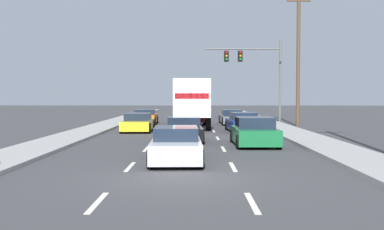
# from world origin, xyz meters

# --- Properties ---
(ground_plane) EXTENTS (140.00, 140.00, 0.00)m
(ground_plane) POSITION_xyz_m (0.00, 25.00, 0.00)
(ground_plane) COLOR #3D3D3F
(sidewalk_right) EXTENTS (2.37, 80.00, 0.14)m
(sidewalk_right) POSITION_xyz_m (6.44, 20.00, 0.07)
(sidewalk_right) COLOR #9E9E99
(sidewalk_right) RESTS_ON ground_plane
(sidewalk_left) EXTENTS (2.37, 80.00, 0.14)m
(sidewalk_left) POSITION_xyz_m (-6.44, 20.00, 0.07)
(sidewalk_left) COLOR #9E9E99
(sidewalk_left) RESTS_ON ground_plane
(lane_markings) EXTENTS (3.54, 62.00, 0.01)m
(lane_markings) POSITION_xyz_m (0.00, 21.99, 0.00)
(lane_markings) COLOR silver
(lane_markings) RESTS_ON ground_plane
(car_orange) EXTENTS (1.95, 4.21, 1.21)m
(car_orange) POSITION_xyz_m (-3.65, 24.37, 0.57)
(car_orange) COLOR orange
(car_orange) RESTS_ON ground_plane
(car_yellow) EXTENTS (1.97, 4.53, 1.20)m
(car_yellow) POSITION_xyz_m (-3.31, 16.92, 0.55)
(car_yellow) COLOR yellow
(car_yellow) RESTS_ON ground_plane
(box_truck) EXTENTS (2.77, 8.29, 3.45)m
(box_truck) POSITION_xyz_m (0.15, 19.62, 1.99)
(box_truck) COLOR white
(box_truck) RESTS_ON ground_plane
(car_black) EXTENTS (2.12, 4.56, 1.25)m
(car_black) POSITION_xyz_m (-0.15, 10.69, 0.57)
(car_black) COLOR black
(car_black) RESTS_ON ground_plane
(car_silver) EXTENTS (1.94, 4.26, 1.24)m
(car_silver) POSITION_xyz_m (-0.22, 3.19, 0.57)
(car_silver) COLOR #B7BABF
(car_silver) RESTS_ON ground_plane
(car_gray) EXTENTS (1.93, 4.61, 1.20)m
(car_gray) POSITION_xyz_m (3.47, 24.34, 0.55)
(car_gray) COLOR slate
(car_gray) RESTS_ON ground_plane
(car_blue) EXTENTS (2.06, 4.57, 1.27)m
(car_blue) POSITION_xyz_m (3.55, 16.44, 0.57)
(car_blue) COLOR #1E389E
(car_blue) RESTS_ON ground_plane
(car_green) EXTENTS (2.03, 4.02, 1.34)m
(car_green) POSITION_xyz_m (3.25, 8.40, 0.62)
(car_green) COLOR #196B38
(car_green) RESTS_ON ground_plane
(traffic_signal_mast) EXTENTS (6.87, 0.69, 7.28)m
(traffic_signal_mast) POSITION_xyz_m (5.40, 28.03, 5.26)
(traffic_signal_mast) COLOR #595B56
(traffic_signal_mast) RESTS_ON ground_plane
(utility_pole_mid) EXTENTS (1.80, 0.28, 10.17)m
(utility_pole_mid) POSITION_xyz_m (8.35, 21.92, 5.23)
(utility_pole_mid) COLOR brown
(utility_pole_mid) RESTS_ON ground_plane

